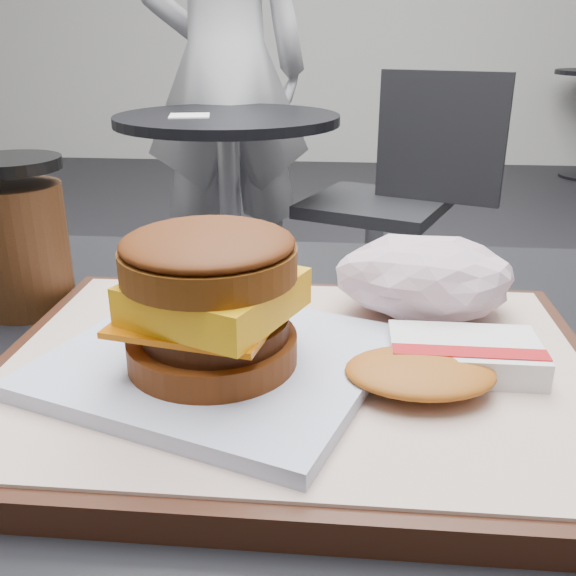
% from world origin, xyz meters
% --- Properties ---
extents(serving_tray, '(0.38, 0.28, 0.02)m').
position_xyz_m(serving_tray, '(-0.01, -0.01, 0.78)').
color(serving_tray, black).
rests_on(serving_tray, customer_table).
extents(breakfast_sandwich, '(0.24, 0.22, 0.09)m').
position_xyz_m(breakfast_sandwich, '(-0.05, -0.03, 0.83)').
color(breakfast_sandwich, white).
rests_on(breakfast_sandwich, serving_tray).
extents(hash_brown, '(0.12, 0.09, 0.02)m').
position_xyz_m(hash_brown, '(0.08, -0.03, 0.80)').
color(hash_brown, white).
rests_on(hash_brown, serving_tray).
extents(crumpled_wrapper, '(0.13, 0.10, 0.06)m').
position_xyz_m(crumpled_wrapper, '(0.08, 0.07, 0.82)').
color(crumpled_wrapper, silver).
rests_on(crumpled_wrapper, serving_tray).
extents(coffee_cup, '(0.08, 0.08, 0.12)m').
position_xyz_m(coffee_cup, '(-0.24, 0.10, 0.83)').
color(coffee_cup, '#3A1F0E').
rests_on(coffee_cup, customer_table).
extents(neighbor_table, '(0.70, 0.70, 0.75)m').
position_xyz_m(neighbor_table, '(-0.35, 1.65, 0.55)').
color(neighbor_table, black).
rests_on(neighbor_table, ground).
extents(napkin, '(0.14, 0.14, 0.00)m').
position_xyz_m(napkin, '(-0.45, 1.59, 0.75)').
color(napkin, white).
rests_on(napkin, neighbor_table).
extents(neighbor_chair, '(0.65, 0.55, 0.88)m').
position_xyz_m(neighbor_chair, '(0.19, 1.70, 0.51)').
color(neighbor_chair, '#9B9BA0').
rests_on(neighbor_chair, ground).
extents(patron, '(0.71, 0.54, 1.73)m').
position_xyz_m(patron, '(-0.43, 2.09, 0.86)').
color(patron, silver).
rests_on(patron, ground).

